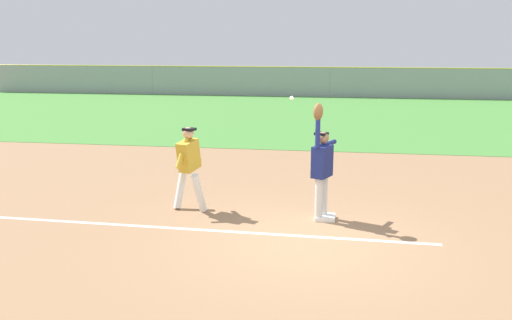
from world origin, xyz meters
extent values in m
plane|color=#936D4C|center=(0.00, 0.00, 0.00)|extent=(73.36, 73.36, 0.00)
cube|color=#478438|center=(0.00, 15.89, 0.01)|extent=(44.95, 16.51, 0.01)
cube|color=white|center=(-3.72, 0.25, 0.00)|extent=(12.00, 0.38, 0.01)
cube|color=white|center=(0.28, 1.15, 0.04)|extent=(0.38, 0.38, 0.08)
cylinder|color=silver|center=(0.24, 1.24, 0.42)|extent=(0.20, 0.20, 0.85)
cylinder|color=silver|center=(0.16, 1.05, 0.42)|extent=(0.20, 0.20, 0.85)
cube|color=navy|center=(0.20, 1.14, 1.15)|extent=(0.42, 0.51, 0.60)
sphere|color=#8C6647|center=(0.20, 1.14, 1.60)|extent=(0.30, 0.30, 0.23)
cube|color=black|center=(0.17, 1.16, 1.68)|extent=(0.28, 0.27, 0.05)
cylinder|color=navy|center=(0.11, 0.94, 1.76)|extent=(0.12, 0.12, 0.62)
cylinder|color=navy|center=(0.29, 1.35, 1.45)|extent=(0.34, 0.60, 0.09)
ellipsoid|color=brown|center=(0.11, 0.94, 2.12)|extent=(0.24, 0.31, 0.32)
cylinder|color=white|center=(-2.21, 1.13, 0.42)|extent=(0.28, 0.46, 0.85)
cylinder|color=white|center=(-2.69, 1.46, 0.42)|extent=(0.28, 0.46, 0.85)
cube|color=gold|center=(-2.45, 1.29, 1.15)|extent=(0.42, 0.58, 0.66)
sphere|color=#DBAD84|center=(-2.45, 1.29, 1.60)|extent=(0.29, 0.29, 0.23)
cube|color=black|center=(-2.42, 1.28, 1.68)|extent=(0.27, 0.26, 0.05)
cylinder|color=gold|center=(-2.38, 1.50, 1.23)|extent=(0.22, 0.41, 0.58)
cylinder|color=gold|center=(-2.52, 1.09, 1.23)|extent=(0.22, 0.41, 0.58)
sphere|color=white|center=(-0.39, 1.07, 2.35)|extent=(0.07, 0.07, 0.07)
cube|color=#93999E|center=(0.00, 24.15, 0.89)|extent=(44.95, 0.06, 1.77)
cylinder|color=yellow|center=(0.00, 24.15, 1.80)|extent=(44.95, 0.06, 0.06)
cylinder|color=gray|center=(-11.24, 24.15, 0.89)|extent=(0.08, 0.08, 1.77)
cylinder|color=gray|center=(0.00, 24.15, 0.89)|extent=(0.08, 0.08, 1.77)
cube|color=#B21E1E|center=(-11.18, 26.39, 0.57)|extent=(4.47, 2.07, 0.55)
cube|color=#2D333D|center=(-11.18, 26.39, 1.05)|extent=(2.27, 1.83, 0.40)
cylinder|color=black|center=(-9.77, 27.40, 0.30)|extent=(0.61, 0.24, 0.60)
cylinder|color=black|center=(-9.70, 25.50, 0.30)|extent=(0.61, 0.24, 0.60)
cylinder|color=black|center=(-12.67, 27.28, 0.30)|extent=(0.61, 0.24, 0.60)
cylinder|color=black|center=(-12.59, 25.39, 0.30)|extent=(0.61, 0.24, 0.60)
cube|color=black|center=(-4.67, 27.04, 0.57)|extent=(4.56, 2.31, 0.55)
cube|color=#2D333D|center=(-4.67, 27.04, 1.05)|extent=(2.36, 1.95, 0.40)
cylinder|color=black|center=(-3.14, 27.85, 0.30)|extent=(0.62, 0.28, 0.60)
cylinder|color=black|center=(-3.32, 25.96, 0.30)|extent=(0.62, 0.28, 0.60)
cylinder|color=black|center=(-6.02, 28.13, 0.30)|extent=(0.62, 0.28, 0.60)
cylinder|color=black|center=(-6.20, 26.24, 0.30)|extent=(0.62, 0.28, 0.60)
cube|color=#B7B7BC|center=(1.79, 26.60, 0.57)|extent=(4.48, 2.10, 0.55)
cube|color=#2D333D|center=(1.79, 26.60, 1.05)|extent=(2.28, 1.85, 0.40)
cylinder|color=black|center=(3.28, 27.48, 0.30)|extent=(0.61, 0.25, 0.60)
cylinder|color=black|center=(3.20, 25.58, 0.30)|extent=(0.61, 0.25, 0.60)
cylinder|color=black|center=(0.39, 27.61, 0.30)|extent=(0.61, 0.25, 0.60)
cylinder|color=black|center=(0.30, 25.71, 0.30)|extent=(0.61, 0.25, 0.60)
cube|color=#1E6B33|center=(7.53, 26.39, 0.57)|extent=(4.57, 2.33, 0.55)
cube|color=#2D333D|center=(7.53, 26.39, 1.05)|extent=(2.36, 1.96, 0.40)
cylinder|color=black|center=(9.07, 27.19, 0.30)|extent=(0.62, 0.28, 0.60)
cylinder|color=black|center=(8.88, 25.30, 0.30)|extent=(0.62, 0.28, 0.60)
cylinder|color=black|center=(6.18, 27.48, 0.30)|extent=(0.62, 0.28, 0.60)
cylinder|color=black|center=(5.99, 25.59, 0.30)|extent=(0.62, 0.28, 0.60)
camera|label=1|loc=(0.43, -8.76, 3.39)|focal=37.38mm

